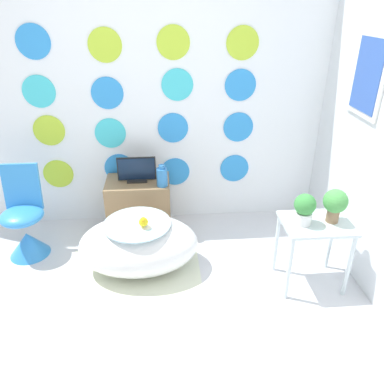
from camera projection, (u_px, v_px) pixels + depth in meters
name	position (u px, v px, depth m)	size (l,w,h in m)	color
ground_plane	(146.00, 338.00, 2.54)	(12.00, 12.00, 0.00)	silver
wall_back_dotted	(144.00, 92.00, 3.39)	(4.38, 0.05, 2.60)	white
wall_right	(371.00, 111.00, 2.78)	(0.06, 2.62, 2.60)	silver
rug	(134.00, 275.00, 3.12)	(1.10, 0.75, 0.01)	silver
bathtub	(139.00, 245.00, 3.11)	(0.99, 0.67, 0.45)	white
rubber_duck	(143.00, 222.00, 2.93)	(0.07, 0.08, 0.09)	yellow
chair	(26.00, 229.00, 3.27)	(0.36, 0.37, 0.81)	#338CE0
tv_cabinet	(139.00, 205.00, 3.64)	(0.60, 0.40, 0.53)	#8E704C
tv	(137.00, 171.00, 3.47)	(0.36, 0.12, 0.24)	black
vase	(162.00, 177.00, 3.38)	(0.10, 0.10, 0.21)	#2D72B7
side_table	(315.00, 234.00, 2.84)	(0.51, 0.39, 0.56)	silver
potted_plant_left	(305.00, 208.00, 2.72)	(0.16, 0.16, 0.24)	white
potted_plant_right	(335.00, 203.00, 2.73)	(0.18, 0.18, 0.26)	#8C6B4C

